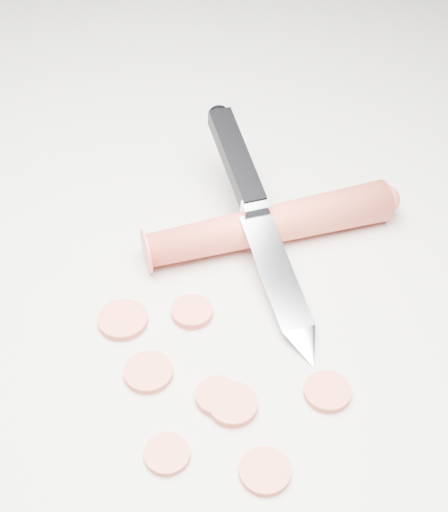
% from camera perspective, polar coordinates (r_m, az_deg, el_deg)
% --- Properties ---
extents(ground, '(2.40, 2.40, 0.00)m').
position_cam_1_polar(ground, '(0.55, 2.16, -5.10)').
color(ground, silver).
rests_on(ground, ground).
extents(carrot, '(0.18, 0.17, 0.03)m').
position_cam_1_polar(carrot, '(0.60, 3.69, 2.52)').
color(carrot, '#E14B35').
rests_on(carrot, ground).
extents(carrot_slice_0, '(0.04, 0.04, 0.01)m').
position_cam_1_polar(carrot_slice_0, '(0.52, -6.06, -9.24)').
color(carrot_slice_0, '#F0634D').
rests_on(carrot_slice_0, ground).
extents(carrot_slice_1, '(0.03, 0.03, 0.01)m').
position_cam_1_polar(carrot_slice_1, '(0.51, -0.51, -11.17)').
color(carrot_slice_1, '#F0634D').
rests_on(carrot_slice_1, ground).
extents(carrot_slice_2, '(0.03, 0.03, 0.01)m').
position_cam_1_polar(carrot_slice_2, '(0.50, 0.71, -11.82)').
color(carrot_slice_2, '#F0634D').
rests_on(carrot_slice_2, ground).
extents(carrot_slice_3, '(0.03, 0.03, 0.01)m').
position_cam_1_polar(carrot_slice_3, '(0.48, 3.30, -16.82)').
color(carrot_slice_3, '#F0634D').
rests_on(carrot_slice_3, ground).
extents(carrot_slice_4, '(0.03, 0.03, 0.01)m').
position_cam_1_polar(carrot_slice_4, '(0.51, 8.26, -10.70)').
color(carrot_slice_4, '#F0634D').
rests_on(carrot_slice_4, ground).
extents(carrot_slice_5, '(0.04, 0.04, 0.01)m').
position_cam_1_polar(carrot_slice_5, '(0.55, -8.09, -5.10)').
color(carrot_slice_5, '#F0634D').
rests_on(carrot_slice_5, ground).
extents(carrot_slice_6, '(0.03, 0.03, 0.01)m').
position_cam_1_polar(carrot_slice_6, '(0.49, -4.58, -15.52)').
color(carrot_slice_6, '#F0634D').
rests_on(carrot_slice_6, ground).
extents(carrot_slice_7, '(0.03, 0.03, 0.01)m').
position_cam_1_polar(carrot_slice_7, '(0.55, -2.57, -4.49)').
color(carrot_slice_7, '#F0634D').
rests_on(carrot_slice_7, ground).
extents(kitchen_knife, '(0.19, 0.21, 0.08)m').
position_cam_1_polar(kitchen_knife, '(0.58, 3.01, 2.94)').
color(kitchen_knife, silver).
rests_on(kitchen_knife, ground).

